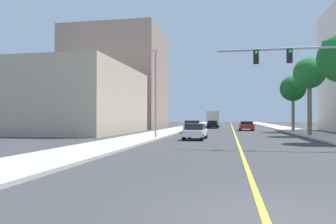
# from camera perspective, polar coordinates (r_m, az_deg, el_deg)

# --- Properties ---
(ground) EXTENTS (192.00, 192.00, 0.00)m
(ground) POSITION_cam_1_polar(r_m,az_deg,el_deg) (48.45, 11.60, -3.23)
(ground) COLOR #38383A
(sidewalk_left) EXTENTS (3.90, 168.00, 0.15)m
(sidewalk_left) POSITION_cam_1_polar(r_m,az_deg,el_deg) (49.07, 1.55, -3.13)
(sidewalk_left) COLOR #B2ADA3
(sidewalk_left) RESTS_ON ground
(sidewalk_right) EXTENTS (3.90, 168.00, 0.15)m
(sidewalk_right) POSITION_cam_1_polar(r_m,az_deg,el_deg) (49.31, 21.59, -3.05)
(sidewalk_right) COLOR beige
(sidewalk_right) RESTS_ON ground
(lane_marking_center) EXTENTS (0.16, 144.00, 0.01)m
(lane_marking_center) POSITION_cam_1_polar(r_m,az_deg,el_deg) (48.44, 11.60, -3.22)
(lane_marking_center) COLOR yellow
(lane_marking_center) RESTS_ON ground
(building_left_near) EXTENTS (15.74, 18.70, 8.18)m
(building_left_near) POSITION_cam_1_polar(r_m,az_deg,el_deg) (42.27, -17.37, 2.01)
(building_left_near) COLOR tan
(building_left_near) RESTS_ON ground
(building_left_far) EXTENTS (16.82, 14.55, 17.88)m
(building_left_far) POSITION_cam_1_polar(r_m,az_deg,el_deg) (60.47, -9.11, 5.70)
(building_left_far) COLOR gray
(building_left_far) RESTS_ON ground
(traffic_signal_mast) EXTENTS (8.50, 0.36, 6.33)m
(traffic_signal_mast) POSITION_cam_1_polar(r_m,az_deg,el_deg) (21.10, 25.03, 6.86)
(traffic_signal_mast) COLOR gray
(traffic_signal_mast) RESTS_ON sidewalk_right
(street_lamp) EXTENTS (0.56, 0.28, 7.82)m
(street_lamp) POSITION_cam_1_polar(r_m,az_deg,el_deg) (28.66, -2.22, 4.16)
(street_lamp) COLOR gray
(street_lamp) RESTS_ON sidewalk_left
(palm_mid) EXTENTS (3.15, 3.15, 7.85)m
(palm_mid) POSITION_cam_1_polar(r_m,az_deg,el_deg) (35.62, 23.87, 6.19)
(palm_mid) COLOR brown
(palm_mid) RESTS_ON sidewalk_right
(palm_far) EXTENTS (3.26, 3.26, 7.13)m
(palm_far) POSITION_cam_1_polar(r_m,az_deg,el_deg) (44.16, 21.36, 3.86)
(palm_far) COLOR brown
(palm_far) RESTS_ON sidewalk_right
(car_white) EXTENTS (1.87, 4.05, 1.38)m
(car_white) POSITION_cam_1_polar(r_m,az_deg,el_deg) (27.79, 4.88, -3.44)
(car_white) COLOR white
(car_white) RESTS_ON ground
(car_red) EXTENTS (2.05, 4.29, 1.34)m
(car_red) POSITION_cam_1_polar(r_m,az_deg,el_deg) (48.36, 13.77, -2.38)
(car_red) COLOR red
(car_red) RESTS_ON ground
(car_yellow) EXTENTS (2.00, 4.19, 1.53)m
(car_yellow) POSITION_cam_1_polar(r_m,az_deg,el_deg) (40.45, 4.31, -2.58)
(car_yellow) COLOR gold
(car_yellow) RESTS_ON ground
(car_black) EXTENTS (1.83, 4.30, 1.37)m
(car_black) POSITION_cam_1_polar(r_m,az_deg,el_deg) (56.52, 7.97, -2.19)
(car_black) COLOR black
(car_black) RESTS_ON ground
(delivery_truck) EXTENTS (2.57, 8.15, 3.10)m
(delivery_truck) POSITION_cam_1_polar(r_m,az_deg,el_deg) (64.05, 8.08, -1.21)
(delivery_truck) COLOR silver
(delivery_truck) RESTS_ON ground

